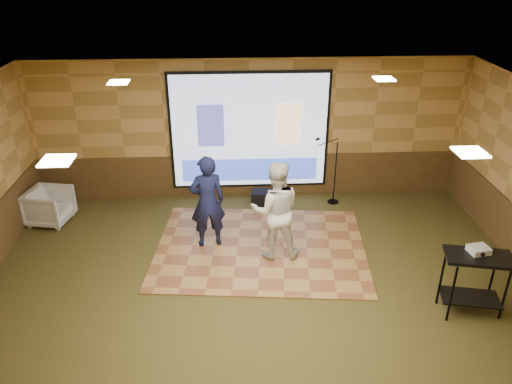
{
  "coord_description": "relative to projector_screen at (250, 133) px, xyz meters",
  "views": [
    {
      "loc": [
        -0.38,
        -6.39,
        4.98
      ],
      "look_at": [
        0.01,
        1.01,
        1.3
      ],
      "focal_mm": 35.0,
      "sensor_mm": 36.0,
      "label": 1
    }
  ],
  "objects": [
    {
      "name": "ground",
      "position": [
        0.0,
        -3.44,
        -1.47
      ],
      "size": [
        9.0,
        9.0,
        0.0
      ],
      "primitive_type": "plane",
      "color": "#2C3518",
      "rests_on": "ground"
    },
    {
      "name": "room_shell",
      "position": [
        0.0,
        -3.44,
        0.62
      ],
      "size": [
        9.04,
        7.04,
        3.02
      ],
      "color": "tan",
      "rests_on": "ground"
    },
    {
      "name": "wainscot_back",
      "position": [
        0.0,
        0.04,
        -1.0
      ],
      "size": [
        9.0,
        0.04,
        0.95
      ],
      "primitive_type": "cube",
      "color": "#432E16",
      "rests_on": "ground"
    },
    {
      "name": "projector_screen",
      "position": [
        0.0,
        0.0,
        0.0
      ],
      "size": [
        3.32,
        0.06,
        2.52
      ],
      "color": "black",
      "rests_on": "room_shell"
    },
    {
      "name": "downlight_nw",
      "position": [
        -2.2,
        -1.64,
        1.5
      ],
      "size": [
        0.32,
        0.32,
        0.02
      ],
      "primitive_type": "cube",
      "color": "beige",
      "rests_on": "room_shell"
    },
    {
      "name": "downlight_ne",
      "position": [
        2.2,
        -1.64,
        1.5
      ],
      "size": [
        0.32,
        0.32,
        0.02
      ],
      "primitive_type": "cube",
      "color": "beige",
      "rests_on": "room_shell"
    },
    {
      "name": "downlight_sw",
      "position": [
        -2.2,
        -4.94,
        1.5
      ],
      "size": [
        0.32,
        0.32,
        0.02
      ],
      "primitive_type": "cube",
      "color": "beige",
      "rests_on": "room_shell"
    },
    {
      "name": "downlight_se",
      "position": [
        2.2,
        -4.94,
        1.5
      ],
      "size": [
        0.32,
        0.32,
        0.02
      ],
      "primitive_type": "cube",
      "color": "beige",
      "rests_on": "room_shell"
    },
    {
      "name": "dance_floor",
      "position": [
        0.11,
        -2.13,
        -1.46
      ],
      "size": [
        4.03,
        3.23,
        0.03
      ],
      "primitive_type": "cube",
      "rotation": [
        0.0,
        0.0,
        -0.1
      ],
      "color": "#A5763C",
      "rests_on": "ground"
    },
    {
      "name": "player_left",
      "position": [
        -0.83,
        -1.96,
        -0.58
      ],
      "size": [
        0.71,
        0.54,
        1.74
      ],
      "primitive_type": "imported",
      "rotation": [
        0.0,
        0.0,
        3.36
      ],
      "color": "#13183E",
      "rests_on": "dance_floor"
    },
    {
      "name": "player_right",
      "position": [
        0.34,
        -2.38,
        -0.56
      ],
      "size": [
        0.87,
        0.68,
        1.78
      ],
      "primitive_type": "imported",
      "rotation": [
        0.0,
        0.0,
        3.13
      ],
      "color": "silver",
      "rests_on": "dance_floor"
    },
    {
      "name": "av_table",
      "position": [
        3.13,
        -4.02,
        -0.78
      ],
      "size": [
        0.94,
        0.5,
        0.99
      ],
      "rotation": [
        0.0,
        0.0,
        -0.21
      ],
      "color": "black",
      "rests_on": "ground"
    },
    {
      "name": "projector",
      "position": [
        3.15,
        -3.94,
        -0.44
      ],
      "size": [
        0.32,
        0.28,
        0.09
      ],
      "primitive_type": "cube",
      "rotation": [
        0.0,
        0.0,
        0.17
      ],
      "color": "silver",
      "rests_on": "av_table"
    },
    {
      "name": "mic_stand",
      "position": [
        1.72,
        -0.39,
        -0.98
      ],
      "size": [
        0.58,
        0.24,
        1.49
      ],
      "rotation": [
        0.0,
        0.0,
        0.15
      ],
      "color": "black",
      "rests_on": "ground"
    },
    {
      "name": "banquet_chair",
      "position": [
        -4.0,
        -0.94,
        -1.12
      ],
      "size": [
        0.91,
        0.9,
        0.71
      ],
      "primitive_type": "imported",
      "rotation": [
        0.0,
        0.0,
        1.37
      ],
      "color": "gray",
      "rests_on": "ground"
    },
    {
      "name": "duffel_bag",
      "position": [
        0.26,
        -0.39,
        -1.33
      ],
      "size": [
        0.52,
        0.38,
        0.3
      ],
      "primitive_type": "cube",
      "rotation": [
        0.0,
        0.0,
        -0.15
      ],
      "color": "black",
      "rests_on": "ground"
    }
  ]
}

